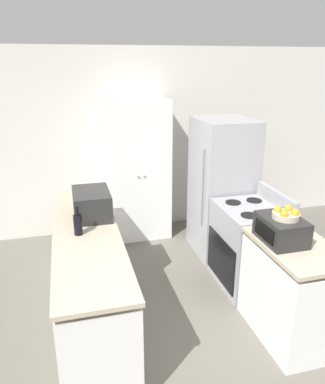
{
  "coord_description": "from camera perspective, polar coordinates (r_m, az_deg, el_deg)",
  "views": [
    {
      "loc": [
        -0.99,
        -1.91,
        2.4
      ],
      "look_at": [
        0.0,
        1.81,
        1.05
      ],
      "focal_mm": 35.0,
      "sensor_mm": 36.0,
      "label": 1
    }
  ],
  "objects": [
    {
      "name": "wall_back",
      "position": [
        5.44,
        -4.11,
        7.6
      ],
      "size": [
        7.0,
        0.06,
        2.6
      ],
      "color": "silver",
      "rests_on": "ground_plane"
    },
    {
      "name": "counter_right",
      "position": [
        3.66,
        19.09,
        -14.25
      ],
      "size": [
        0.6,
        0.92,
        0.92
      ],
      "color": "silver",
      "rests_on": "ground_plane"
    },
    {
      "name": "refrigerator",
      "position": [
        4.82,
        9.02,
        0.61
      ],
      "size": [
        0.69,
        0.77,
        1.75
      ],
      "color": "#A3A3A8",
      "rests_on": "ground_plane"
    },
    {
      "name": "counter_left",
      "position": [
        3.77,
        -11.13,
        -12.33
      ],
      "size": [
        0.6,
        2.42,
        0.92
      ],
      "color": "silver",
      "rests_on": "ground_plane"
    },
    {
      "name": "toaster_oven",
      "position": [
        3.4,
        17.61,
        -5.46
      ],
      "size": [
        0.33,
        0.43,
        0.22
      ],
      "color": "black",
      "rests_on": "counter_right"
    },
    {
      "name": "wine_bottle",
      "position": [
        3.45,
        -12.77,
        -4.77
      ],
      "size": [
        0.08,
        0.08,
        0.28
      ],
      "color": "black",
      "rests_on": "counter_left"
    },
    {
      "name": "microwave",
      "position": [
        3.82,
        -10.72,
        -1.75
      ],
      "size": [
        0.37,
        0.51,
        0.27
      ],
      "color": "black",
      "rests_on": "counter_left"
    },
    {
      "name": "pantry_cabinet",
      "position": [
        5.21,
        -3.92,
        3.31
      ],
      "size": [
        0.87,
        0.55,
        1.93
      ],
      "color": "white",
      "rests_on": "ground_plane"
    },
    {
      "name": "stove",
      "position": [
        4.29,
        12.98,
        -7.97
      ],
      "size": [
        0.66,
        0.79,
        1.08
      ],
      "color": "#9E9EA3",
      "rests_on": "ground_plane"
    },
    {
      "name": "fruit_bowl",
      "position": [
        3.34,
        18.32,
        -3.22
      ],
      "size": [
        0.23,
        0.23,
        0.1
      ],
      "color": "#B2A893",
      "rests_on": "toaster_oven"
    }
  ]
}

